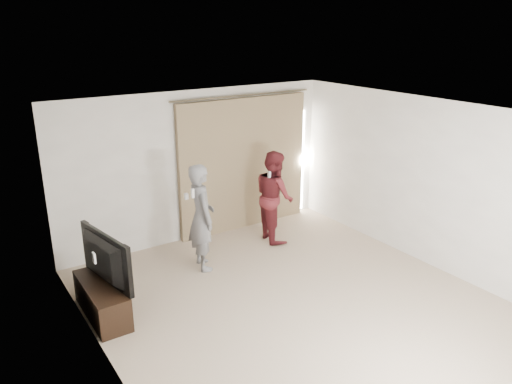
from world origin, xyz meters
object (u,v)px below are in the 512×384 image
tv (98,261)px  person_man (201,217)px  tv_console (102,300)px  person_woman (274,196)px

tv → person_man: (1.74, 0.50, 0.04)m
tv_console → person_man: person_man is taller
person_man → person_woman: bearing=9.8°
tv_console → tv: size_ratio=0.99×
tv_console → tv: (0.00, 0.00, 0.57)m
tv → person_woman: person_woman is taller
person_man → person_woman: size_ratio=1.05×
tv_console → person_woman: 3.43m
tv → person_woman: bearing=-87.2°
tv → person_woman: (3.29, 0.76, 0.00)m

